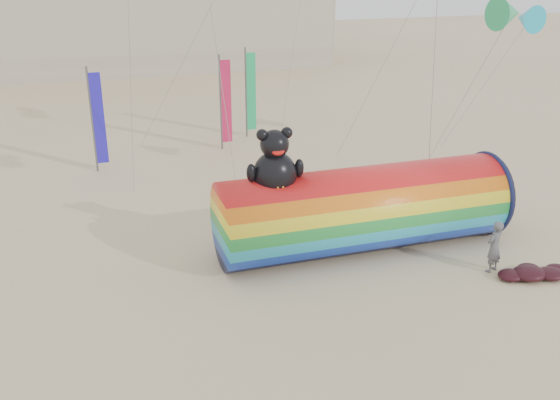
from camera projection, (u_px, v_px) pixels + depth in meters
name	position (u px, v px, depth m)	size (l,w,h in m)	color
ground	(280.00, 286.00, 20.46)	(160.00, 160.00, 0.00)	#CCB58C
windsock_assembly	(363.00, 207.00, 22.50)	(10.67, 3.25, 4.92)	red
kite_handler	(494.00, 247.00, 21.06)	(0.67, 0.44, 1.85)	#505157
fabric_bundle	(533.00, 273.00, 20.92)	(2.62, 1.35, 0.41)	#400B15
festival_banners	(195.00, 104.00, 33.44)	(9.42, 3.89, 5.20)	#59595E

